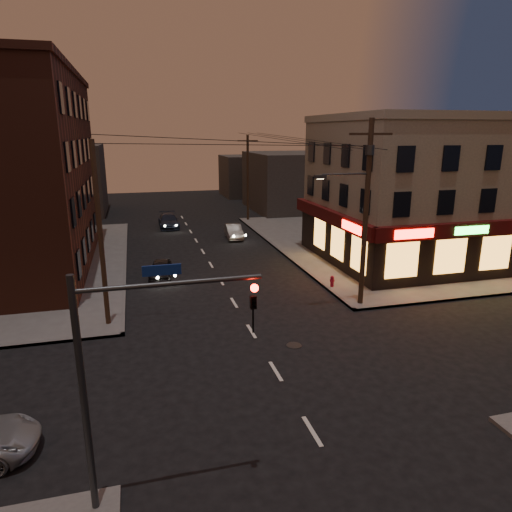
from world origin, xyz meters
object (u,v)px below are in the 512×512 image
object	(u,v)px
sedan_near	(161,270)
sedan_far	(169,221)
sedan_mid	(234,231)
fire_hydrant	(332,281)

from	to	relation	value
sedan_near	sedan_far	size ratio (longest dim) A/B	0.76
sedan_mid	sedan_far	xyz separation A→B (m)	(-5.38, 6.48, 0.04)
sedan_near	fire_hydrant	distance (m)	11.24
sedan_far	fire_hydrant	xyz separation A→B (m)	(8.31, -21.78, -0.15)
sedan_mid	sedan_near	bearing A→B (deg)	-120.74
sedan_mid	fire_hydrant	size ratio (longest dim) A/B	5.47
sedan_mid	sedan_far	bearing A→B (deg)	133.56
sedan_near	fire_hydrant	size ratio (longest dim) A/B	5.02
sedan_near	sedan_mid	world-z (taller)	sedan_mid
sedan_near	fire_hydrant	bearing A→B (deg)	-17.64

